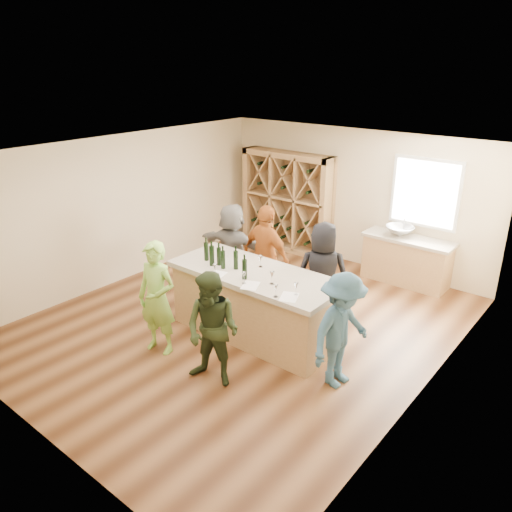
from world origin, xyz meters
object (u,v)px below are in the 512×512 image
Objects in this scene: wine_bottle_e at (236,260)px; person_far_mid at (266,256)px; wine_bottle_b at (212,256)px; person_near_right at (213,330)px; wine_bottle_f at (245,269)px; wine_bottle_c at (219,256)px; person_server at (341,331)px; tasting_counter_base at (255,306)px; wine_bottle_d at (223,260)px; person_far_left at (233,248)px; person_near_left at (157,298)px; sink at (400,231)px; wine_bottle_a at (206,251)px; person_far_right at (322,275)px; wine_rack at (287,202)px.

wine_bottle_e is 1.12m from person_far_mid.
person_far_mid is at bearing 82.60° from wine_bottle_b.
person_near_right is 1.14m from wine_bottle_f.
person_server is (2.27, -0.14, -0.42)m from wine_bottle_c.
tasting_counter_base is 0.88m from wine_bottle_d.
person_far_left is at bearing 2.46° from person_far_mid.
wine_bottle_d is 0.52m from wine_bottle_f.
wine_bottle_f is at bearing 95.37° from person_near_right.
person_near_left is 0.95× the size of person_far_mid.
sink is 1.80× the size of wine_bottle_a.
person_near_left is 1.08× the size of person_near_right.
person_server is at bearing -9.74° from tasting_counter_base.
person_far_mid reaches higher than person_near_left.
person_far_left is (-1.73, 2.35, 0.04)m from person_near_right.
person_near_right reaches higher than wine_bottle_a.
person_far_right reaches higher than person_near_right.
person_server is (2.35, -0.06, -0.44)m from wine_bottle_b.
wine_bottle_b reaches higher than tasting_counter_base.
wine_rack is 3.51m from person_far_right.
person_near_right is at bearing -64.81° from wine_rack.
wine_bottle_a is at bearing 155.14° from wine_bottle_b.
person_server is (2.49, 0.95, -0.05)m from person_near_left.
wine_bottle_d is (1.42, -3.65, 0.12)m from wine_rack.
person_server reaches higher than person_near_right.
wine_bottle_c is at bearing 66.93° from person_near_left.
person_near_right is (0.36, -1.31, 0.29)m from tasting_counter_base.
person_far_mid is 1.05× the size of person_far_right.
wine_bottle_a reaches higher than sink.
wine_bottle_e is 0.17× the size of person_far_right.
wine_bottle_e is at bearing 32.50° from wine_bottle_d.
person_near_right is at bearing -61.81° from wine_bottle_e.
person_far_left is at bearing 118.85° from wine_bottle_b.
person_near_right reaches higher than wine_bottle_d.
person_server is 5.34× the size of wine_bottle_f.
tasting_counter_base is 0.79m from wine_bottle_e.
wine_bottle_b reaches higher than wine_bottle_d.
person_far_mid is (0.15, 1.18, -0.34)m from wine_bottle_b.
person_near_left is at bearing 90.66° from person_far_mid.
person_near_left is (-0.81, -1.24, 0.36)m from tasting_counter_base.
person_near_right is (-0.47, -4.68, -0.22)m from sink.
wine_bottle_f is (0.86, 0.94, 0.37)m from person_near_left.
wine_rack is 2.84m from person_far_mid.
sink is 3.75m from wine_bottle_f.
wine_bottle_d is at bearing -10.23° from wine_bottle_a.
person_far_mid is (-0.23, 1.05, -0.32)m from wine_bottle_e.
person_near_left is 2.67m from person_server.
wine_rack is at bearing 50.67° from person_server.
wine_bottle_b is 0.18× the size of person_far_mid.
sink is 1.90× the size of wine_bottle_c.
person_near_right is (0.81, -1.10, -0.43)m from wine_bottle_d.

